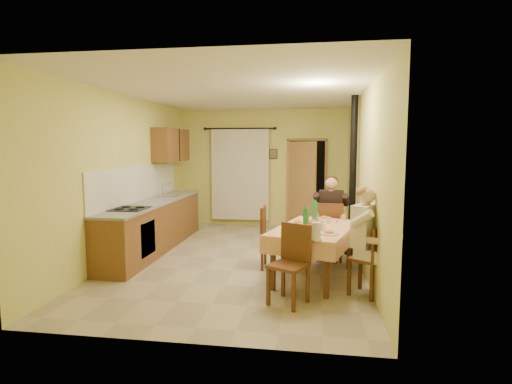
% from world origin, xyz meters
% --- Properties ---
extents(floor, '(4.00, 6.00, 0.01)m').
position_xyz_m(floor, '(0.00, 0.00, 0.00)').
color(floor, tan).
rests_on(floor, ground).
extents(room_shell, '(4.04, 6.04, 2.82)m').
position_xyz_m(room_shell, '(0.00, 0.00, 1.82)').
color(room_shell, '#D7D66E').
rests_on(room_shell, ground).
extents(kitchen_run, '(0.64, 3.64, 1.56)m').
position_xyz_m(kitchen_run, '(-1.71, 0.40, 0.48)').
color(kitchen_run, brown).
rests_on(kitchen_run, ground).
extents(upper_cabinets, '(0.35, 1.40, 0.70)m').
position_xyz_m(upper_cabinets, '(-1.82, 1.70, 1.95)').
color(upper_cabinets, brown).
rests_on(upper_cabinets, room_shell).
extents(curtain, '(1.70, 0.07, 2.22)m').
position_xyz_m(curtain, '(-0.55, 2.90, 1.26)').
color(curtain, black).
rests_on(curtain, ground).
extents(doorway, '(0.96, 0.58, 2.15)m').
position_xyz_m(doorway, '(1.00, 2.84, 1.05)').
color(doorway, black).
rests_on(doorway, ground).
extents(dining_table, '(1.42, 1.88, 0.76)m').
position_xyz_m(dining_table, '(1.24, -0.85, 0.38)').
color(dining_table, tan).
rests_on(dining_table, ground).
extents(tableware, '(0.68, 1.69, 0.33)m').
position_xyz_m(tableware, '(1.23, -0.94, 0.83)').
color(tableware, white).
rests_on(tableware, dining_table).
extents(chair_far, '(0.47, 0.47, 0.99)m').
position_xyz_m(chair_far, '(1.51, 0.18, 0.29)').
color(chair_far, '#532E16').
rests_on(chair_far, ground).
extents(chair_near, '(0.55, 0.55, 0.97)m').
position_xyz_m(chair_near, '(0.94, -1.85, 0.29)').
color(chair_near, '#532E16').
rests_on(chair_near, ground).
extents(chair_right, '(0.51, 0.51, 0.92)m').
position_xyz_m(chair_right, '(1.92, -1.43, 0.29)').
color(chair_right, '#532E16').
rests_on(chair_right, ground).
extents(chair_left, '(0.43, 0.43, 0.99)m').
position_xyz_m(chair_left, '(0.62, -0.43, 0.29)').
color(chair_left, '#532E16').
rests_on(chair_left, ground).
extents(man_far, '(0.61, 0.50, 1.39)m').
position_xyz_m(man_far, '(1.52, 0.20, 0.88)').
color(man_far, black).
rests_on(man_far, chair_far).
extents(man_right, '(0.63, 0.65, 1.39)m').
position_xyz_m(man_right, '(1.91, -1.42, 0.88)').
color(man_right, silver).
rests_on(man_right, chair_right).
extents(stove_flue, '(0.24, 0.24, 2.80)m').
position_xyz_m(stove_flue, '(1.90, 0.60, 1.02)').
color(stove_flue, black).
rests_on(stove_flue, ground).
extents(picture_back, '(0.19, 0.03, 0.23)m').
position_xyz_m(picture_back, '(0.25, 2.97, 1.75)').
color(picture_back, black).
rests_on(picture_back, room_shell).
extents(picture_right, '(0.03, 0.31, 0.21)m').
position_xyz_m(picture_right, '(1.97, 1.20, 1.85)').
color(picture_right, brown).
rests_on(picture_right, room_shell).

